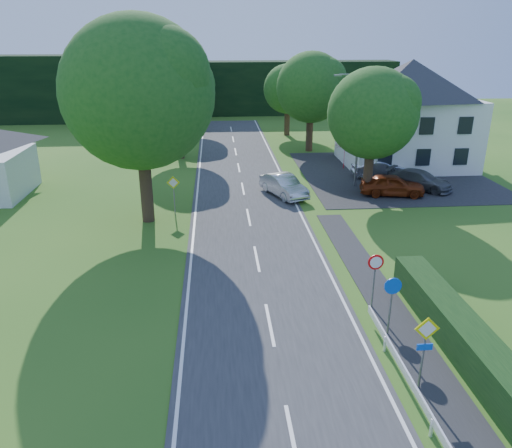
{
  "coord_description": "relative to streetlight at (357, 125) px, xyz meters",
  "views": [
    {
      "loc": [
        -1.88,
        -4.42,
        10.49
      ],
      "look_at": [
        -0.1,
        17.22,
        2.18
      ],
      "focal_mm": 35.0,
      "sensor_mm": 36.0,
      "label": 1
    }
  ],
  "objects": [
    {
      "name": "road",
      "position": [
        -8.06,
        -10.0,
        -4.44
      ],
      "size": [
        7.0,
        80.0,
        0.04
      ],
      "primitive_type": "cube",
      "color": "#323234",
      "rests_on": "ground"
    },
    {
      "name": "parking_pad",
      "position": [
        3.94,
        3.0,
        -4.44
      ],
      "size": [
        14.0,
        16.0,
        0.04
      ],
      "primitive_type": "cube",
      "color": "#252527",
      "rests_on": "ground"
    },
    {
      "name": "line_edge_left",
      "position": [
        -11.31,
        -10.0,
        -4.42
      ],
      "size": [
        0.12,
        80.0,
        0.01
      ],
      "primitive_type": "cube",
      "color": "white",
      "rests_on": "road"
    },
    {
      "name": "line_edge_right",
      "position": [
        -4.81,
        -10.0,
        -4.42
      ],
      "size": [
        0.12,
        80.0,
        0.01
      ],
      "primitive_type": "cube",
      "color": "white",
      "rests_on": "road"
    },
    {
      "name": "line_centre",
      "position": [
        -8.06,
        -10.0,
        -4.42
      ],
      "size": [
        0.12,
        80.0,
        0.01
      ],
      "primitive_type": null,
      "color": "white",
      "rests_on": "road"
    },
    {
      "name": "tree_main",
      "position": [
        -14.06,
        -6.0,
        1.36
      ],
      "size": [
        9.4,
        9.4,
        11.64
      ],
      "primitive_type": null,
      "color": "#1B5118",
      "rests_on": "ground"
    },
    {
      "name": "tree_left_far",
      "position": [
        -13.06,
        10.0,
        -0.17
      ],
      "size": [
        7.0,
        7.0,
        8.58
      ],
      "primitive_type": null,
      "color": "#1B5118",
      "rests_on": "ground"
    },
    {
      "name": "tree_right_far",
      "position": [
        -1.06,
        12.0,
        0.08
      ],
      "size": [
        7.4,
        7.4,
        9.09
      ],
      "primitive_type": null,
      "color": "#1B5118",
      "rests_on": "ground"
    },
    {
      "name": "tree_left_back",
      "position": [
        -12.56,
        22.0,
        -0.43
      ],
      "size": [
        6.6,
        6.6,
        8.07
      ],
      "primitive_type": null,
      "color": "#1B5118",
      "rests_on": "ground"
    },
    {
      "name": "tree_right_back",
      "position": [
        -2.06,
        20.0,
        -0.68
      ],
      "size": [
        6.2,
        6.2,
        7.56
      ],
      "primitive_type": null,
      "color": "#1B5118",
      "rests_on": "ground"
    },
    {
      "name": "tree_right_mid",
      "position": [
        0.44,
        -2.0,
        -0.17
      ],
      "size": [
        7.0,
        7.0,
        8.58
      ],
      "primitive_type": null,
      "color": "#1B5118",
      "rests_on": "ground"
    },
    {
      "name": "treeline_left",
      "position": [
        -36.06,
        32.0,
        -0.46
      ],
      "size": [
        44.0,
        6.0,
        8.0
      ],
      "primitive_type": "cube",
      "color": "black",
      "rests_on": "ground"
    },
    {
      "name": "treeline_right",
      "position": [
        -0.06,
        36.0,
        -0.96
      ],
      "size": [
        30.0,
        5.0,
        7.0
      ],
      "primitive_type": "cube",
      "color": "black",
      "rests_on": "ground"
    },
    {
      "name": "house_white",
      "position": [
        5.94,
        6.0,
        -0.06
      ],
      "size": [
        10.6,
        8.4,
        8.6
      ],
      "color": "white",
      "rests_on": "ground"
    },
    {
      "name": "streetlight",
      "position": [
        0.0,
        0.0,
        0.0
      ],
      "size": [
        2.03,
        0.18,
        8.0
      ],
      "color": "slate",
      "rests_on": "ground"
    },
    {
      "name": "sign_priority_right",
      "position": [
        -3.76,
        -22.02,
        -2.67
      ],
      "size": [
        0.78,
        0.09,
        2.59
      ],
      "color": "slate",
      "rests_on": "ground"
    },
    {
      "name": "sign_roundabout",
      "position": [
        -3.76,
        -19.02,
        -2.79
      ],
      "size": [
        0.64,
        0.08,
        2.37
      ],
      "color": "slate",
      "rests_on": "ground"
    },
    {
      "name": "sign_speed_limit",
      "position": [
        -3.76,
        -17.03,
        -2.7
      ],
      "size": [
        0.64,
        0.11,
        2.37
      ],
      "color": "slate",
      "rests_on": "ground"
    },
    {
      "name": "sign_priority_left",
      "position": [
        -12.56,
        -5.02,
        -2.75
      ],
      "size": [
        0.78,
        0.09,
        2.44
      ],
      "color": "slate",
      "rests_on": "ground"
    },
    {
      "name": "moving_car",
      "position": [
        -5.36,
        -1.93,
        -3.7
      ],
      "size": [
        3.11,
        4.65,
        1.45
      ],
      "primitive_type": "imported",
      "rotation": [
        0.0,
        0.0,
        0.4
      ],
      "color": "silver",
      "rests_on": "road"
    },
    {
      "name": "motorcycle",
      "position": [
        -6.26,
        0.51,
        -3.9
      ],
      "size": [
        0.88,
        2.04,
        1.04
      ],
      "primitive_type": "imported",
      "rotation": [
        0.0,
        0.0,
        -0.1
      ],
      "color": "black",
      "rests_on": "road"
    },
    {
      "name": "parked_car_red",
      "position": [
        2.07,
        -2.41,
        -3.69
      ],
      "size": [
        4.57,
        2.5,
        1.47
      ],
      "primitive_type": "imported",
      "rotation": [
        0.0,
        0.0,
        1.39
      ],
      "color": "maroon",
      "rests_on": "parking_pad"
    },
    {
      "name": "parked_car_silver_a",
      "position": [
        2.62,
        2.24,
        -3.75
      ],
      "size": [
        4.1,
        1.5,
        1.34
      ],
      "primitive_type": "imported",
      "rotation": [
        0.0,
        0.0,
        1.59
      ],
      "color": "silver",
      "rests_on": "parking_pad"
    },
    {
      "name": "parked_car_grey",
      "position": [
        4.55,
        -1.08,
        -3.76
      ],
      "size": [
        4.68,
        4.46,
        1.34
      ],
      "primitive_type": "imported",
      "rotation": [
        0.0,
        0.0,
        0.84
      ],
      "color": "#54555A",
      "rests_on": "parking_pad"
    },
    {
      "name": "parked_car_silver_b",
      "position": [
        5.47,
        3.42,
        -3.64
      ],
      "size": [
        5.78,
        2.94,
        1.56
      ],
      "primitive_type": "imported",
      "rotation": [
        0.0,
        0.0,
        1.63
      ],
      "color": "silver",
      "rests_on": "parking_pad"
    },
    {
      "name": "parasol",
      "position": [
        0.6,
        5.0,
        -3.33
      ],
      "size": [
        3.12,
        3.15,
        2.18
      ],
      "primitive_type": "imported",
      "rotation": [
        0.0,
        0.0,
        0.39
      ],
      "color": "#B70E1E",
      "rests_on": "parking_pad"
    }
  ]
}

